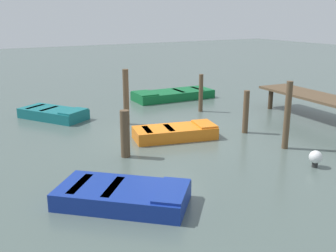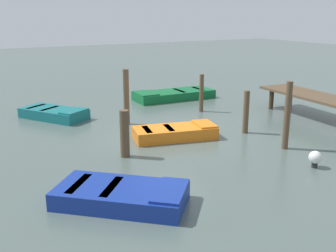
{
  "view_description": "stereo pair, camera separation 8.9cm",
  "coord_description": "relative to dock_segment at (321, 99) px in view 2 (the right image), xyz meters",
  "views": [
    {
      "loc": [
        11.55,
        -6.58,
        4.13
      ],
      "look_at": [
        0.0,
        0.0,
        0.35
      ],
      "focal_mm": 42.69,
      "sensor_mm": 36.0,
      "label": 1
    },
    {
      "loc": [
        11.6,
        -6.51,
        4.13
      ],
      "look_at": [
        0.0,
        0.0,
        0.35
      ],
      "focal_mm": 42.69,
      "sensor_mm": 36.0,
      "label": 2
    }
  ],
  "objects": [
    {
      "name": "ground_plane",
      "position": [
        -1.1,
        -6.33,
        -0.84
      ],
      "size": [
        80.0,
        80.0,
        0.0
      ],
      "primitive_type": "plane",
      "color": "#4C5B56"
    },
    {
      "name": "dock_segment",
      "position": [
        0.0,
        0.0,
        0.0
      ],
      "size": [
        5.93,
        1.95,
        0.95
      ],
      "rotation": [
        0.0,
        0.0,
        -0.07
      ],
      "color": "brown",
      "rests_on": "ground_plane"
    },
    {
      "name": "rowboat_blue",
      "position": [
        2.89,
        -9.75,
        -0.62
      ],
      "size": [
        2.99,
        3.11,
        0.46
      ],
      "rotation": [
        0.0,
        0.0,
        0.84
      ],
      "color": "navy",
      "rests_on": "ground_plane"
    },
    {
      "name": "rowboat_green",
      "position": [
        -6.33,
        -3.09,
        -0.62
      ],
      "size": [
        1.64,
        4.02,
        0.46
      ],
      "rotation": [
        0.0,
        0.0,
        4.67
      ],
      "color": "#0F602D",
      "rests_on": "ground_plane"
    },
    {
      "name": "rowboat_teal",
      "position": [
        -5.41,
        -9.19,
        -0.62
      ],
      "size": [
        2.97,
        2.53,
        0.46
      ],
      "rotation": [
        0.0,
        0.0,
        0.57
      ],
      "color": "#14666B",
      "rests_on": "ground_plane"
    },
    {
      "name": "rowboat_orange",
      "position": [
        -0.71,
        -6.26,
        -0.62
      ],
      "size": [
        1.75,
        2.95,
        0.46
      ],
      "rotation": [
        0.0,
        0.0,
        1.34
      ],
      "color": "orange",
      "rests_on": "ground_plane"
    },
    {
      "name": "mooring_piling_near_right",
      "position": [
        -3.5,
        -3.34,
        -0.03
      ],
      "size": [
        0.18,
        0.18,
        1.62
      ],
      "primitive_type": "cylinder",
      "color": "brown",
      "rests_on": "ground_plane"
    },
    {
      "name": "mooring_piling_far_right",
      "position": [
        1.89,
        -3.78,
        0.23
      ],
      "size": [
        0.19,
        0.19,
        2.14
      ],
      "primitive_type": "cylinder",
      "color": "brown",
      "rests_on": "ground_plane"
    },
    {
      "name": "mooring_piling_far_left",
      "position": [
        -0.06,
        -3.76,
        -0.07
      ],
      "size": [
        0.2,
        0.2,
        1.53
      ],
      "primitive_type": "cylinder",
      "color": "brown",
      "rests_on": "ground_plane"
    },
    {
      "name": "mooring_piling_mid_left",
      "position": [
        -3.19,
        -6.97,
        0.22
      ],
      "size": [
        0.22,
        0.22,
        2.12
      ],
      "primitive_type": "cylinder",
      "color": "brown",
      "rests_on": "ground_plane"
    },
    {
      "name": "mooring_piling_center",
      "position": [
        0.1,
        -8.47,
        -0.13
      ],
      "size": [
        0.28,
        0.28,
        1.42
      ],
      "primitive_type": "cylinder",
      "color": "brown",
      "rests_on": "ground_plane"
    },
    {
      "name": "marker_buoy",
      "position": [
        3.47,
        -4.24,
        -0.55
      ],
      "size": [
        0.36,
        0.36,
        0.48
      ],
      "color": "#262626",
      "rests_on": "ground_plane"
    }
  ]
}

